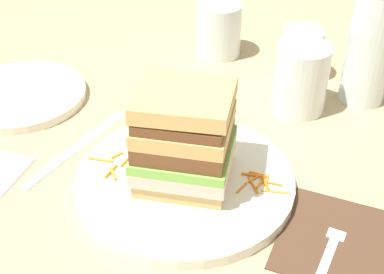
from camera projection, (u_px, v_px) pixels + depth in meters
name	position (u px, v px, depth m)	size (l,w,h in m)	color
ground_plane	(191.00, 177.00, 0.69)	(3.00, 3.00, 0.00)	tan
main_plate	(182.00, 180.00, 0.67)	(0.27, 0.27, 0.02)	white
sandwich	(182.00, 137.00, 0.63)	(0.14, 0.13, 0.12)	tan
carrot_shred_0	(117.00, 155.00, 0.70)	(0.00, 0.00, 0.02)	orange
carrot_shred_1	(113.00, 174.00, 0.67)	(0.00, 0.00, 0.02)	orange
carrot_shred_2	(126.00, 161.00, 0.69)	(0.00, 0.00, 0.02)	orange
carrot_shred_3	(100.00, 160.00, 0.69)	(0.00, 0.00, 0.03)	orange
carrot_shred_4	(111.00, 171.00, 0.67)	(0.00, 0.00, 0.03)	orange
carrot_shred_5	(274.00, 194.00, 0.64)	(0.00, 0.00, 0.03)	orange
carrot_shred_6	(258.00, 174.00, 0.67)	(0.00, 0.00, 0.02)	orange
carrot_shred_7	(267.00, 180.00, 0.66)	(0.00, 0.00, 0.02)	orange
carrot_shred_8	(254.00, 178.00, 0.66)	(0.00, 0.00, 0.02)	orange
carrot_shred_9	(266.00, 184.00, 0.65)	(0.00, 0.00, 0.03)	orange
carrot_shred_10	(271.00, 183.00, 0.65)	(0.00, 0.00, 0.03)	orange
carrot_shred_11	(260.00, 183.00, 0.65)	(0.00, 0.00, 0.02)	orange
carrot_shred_12	(242.00, 188.00, 0.65)	(0.00, 0.00, 0.02)	orange
carrot_shred_13	(253.00, 184.00, 0.65)	(0.00, 0.00, 0.03)	orange
carrot_shred_14	(253.00, 175.00, 0.66)	(0.00, 0.00, 0.03)	orange
napkin_dark	(334.00, 239.00, 0.60)	(0.12, 0.14, 0.00)	#4C3323
fork	(330.00, 251.00, 0.58)	(0.02, 0.17, 0.00)	silver
knife	(73.00, 150.00, 0.73)	(0.04, 0.20, 0.00)	silver
juice_glass	(300.00, 81.00, 0.79)	(0.08, 0.08, 0.10)	white
water_bottle	(377.00, 18.00, 0.76)	(0.07, 0.07, 0.30)	silver
empty_tumbler_0	(301.00, 53.00, 0.88)	(0.07, 0.07, 0.08)	silver
empty_tumbler_1	(219.00, 29.00, 0.94)	(0.08, 0.08, 0.09)	silver
side_plate	(21.00, 95.00, 0.84)	(0.20, 0.20, 0.01)	white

